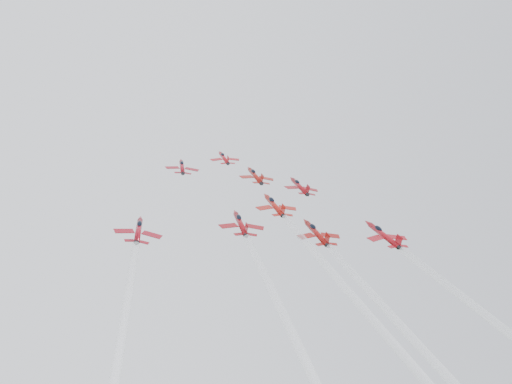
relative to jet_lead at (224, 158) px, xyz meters
name	(u,v)px	position (x,y,z in m)	size (l,w,h in m)	color
jet_lead	(224,158)	(0.00, 0.00, 0.00)	(8.54, 10.62, 7.76)	#A91018
jet_row2_left	(182,167)	(-13.53, -8.80, -6.20)	(8.82, 10.98, 8.02)	maroon
jet_row2_center	(255,175)	(5.93, -10.61, -7.47)	(9.74, 12.12, 8.85)	maroon
jet_row2_right	(300,186)	(16.79, -15.09, -10.63)	(9.64, 11.99, 8.76)	maroon
jet_center	(362,331)	(5.50, -67.31, -47.52)	(10.21, 91.56, 65.10)	#AB1710
jet_rear_left	(319,374)	(-5.51, -75.35, -53.19)	(9.90, 88.74, 63.09)	maroon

